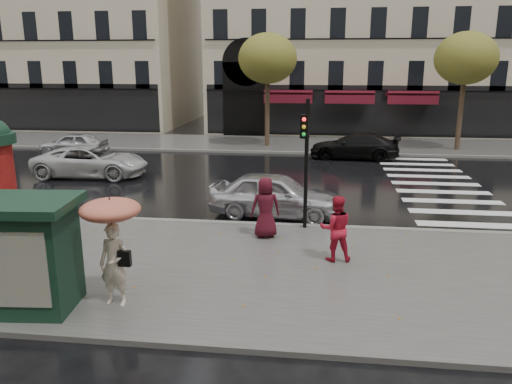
# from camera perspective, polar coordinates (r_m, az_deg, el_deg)

# --- Properties ---
(ground) EXTENTS (160.00, 160.00, 0.00)m
(ground) POSITION_cam_1_polar(r_m,az_deg,el_deg) (12.69, 2.08, -8.43)
(ground) COLOR black
(ground) RESTS_ON ground
(near_sidewalk) EXTENTS (90.00, 7.00, 0.12)m
(near_sidewalk) POSITION_cam_1_polar(r_m,az_deg,el_deg) (12.21, 1.87, -9.08)
(near_sidewalk) COLOR #474744
(near_sidewalk) RESTS_ON ground
(far_sidewalk) EXTENTS (90.00, 6.00, 0.12)m
(far_sidewalk) POSITION_cam_1_polar(r_m,az_deg,el_deg) (31.04, 5.15, 5.43)
(far_sidewalk) COLOR #474744
(far_sidewalk) RESTS_ON ground
(near_kerb) EXTENTS (90.00, 0.25, 0.14)m
(near_kerb) POSITION_cam_1_polar(r_m,az_deg,el_deg) (15.46, 3.05, -3.87)
(near_kerb) COLOR slate
(near_kerb) RESTS_ON ground
(far_kerb) EXTENTS (90.00, 0.25, 0.14)m
(far_kerb) POSITION_cam_1_polar(r_m,az_deg,el_deg) (28.09, 4.93, 4.49)
(far_kerb) COLOR slate
(far_kerb) RESTS_ON ground
(zebra_crossing) EXTENTS (3.60, 11.75, 0.01)m
(zebra_crossing) POSITION_cam_1_polar(r_m,az_deg,el_deg) (22.38, 19.80, 0.91)
(zebra_crossing) COLOR silver
(zebra_crossing) RESTS_ON ground
(tree_far_left) EXTENTS (3.40, 3.40, 6.64)m
(tree_far_left) POSITION_cam_1_polar(r_m,az_deg,el_deg) (29.79, 1.33, 14.96)
(tree_far_left) COLOR #38281C
(tree_far_left) RESTS_ON ground
(tree_far_right) EXTENTS (3.40, 3.40, 6.64)m
(tree_far_right) POSITION_cam_1_polar(r_m,az_deg,el_deg) (30.71, 22.86, 13.86)
(tree_far_right) COLOR #38281C
(tree_far_right) RESTS_ON ground
(woman_umbrella) EXTENTS (1.20, 1.20, 2.32)m
(woman_umbrella) POSITION_cam_1_polar(r_m,az_deg,el_deg) (10.38, -16.12, -4.61)
(woman_umbrella) COLOR beige
(woman_umbrella) RESTS_ON near_sidewalk
(woman_red) EXTENTS (0.89, 0.74, 1.68)m
(woman_red) POSITION_cam_1_polar(r_m,az_deg,el_deg) (12.60, 9.11, -4.12)
(woman_red) COLOR red
(woman_red) RESTS_ON near_sidewalk
(man_burgundy) EXTENTS (0.97, 0.77, 1.74)m
(man_burgundy) POSITION_cam_1_polar(r_m,az_deg,el_deg) (14.10, 1.09, -1.77)
(man_burgundy) COLOR #440D18
(man_burgundy) RESTS_ON near_sidewalk
(traffic_light) EXTENTS (0.28, 0.38, 3.85)m
(traffic_light) POSITION_cam_1_polar(r_m,az_deg,el_deg) (14.59, 5.71, 4.61)
(traffic_light) COLOR black
(traffic_light) RESTS_ON near_sidewalk
(newsstand) EXTENTS (2.02, 1.74, 2.28)m
(newsstand) POSITION_cam_1_polar(r_m,az_deg,el_deg) (10.92, -24.40, -6.41)
(newsstand) COLOR black
(newsstand) RESTS_ON near_sidewalk
(car_silver) EXTENTS (4.48, 2.18, 1.47)m
(car_silver) POSITION_cam_1_polar(r_m,az_deg,el_deg) (16.44, 2.21, -0.31)
(car_silver) COLOR #BBBABF
(car_silver) RESTS_ON ground
(car_white) EXTENTS (5.04, 2.47, 1.38)m
(car_white) POSITION_cam_1_polar(r_m,az_deg,el_deg) (23.46, -18.34, 3.34)
(car_white) COLOR #BABABA
(car_white) RESTS_ON ground
(car_black) EXTENTS (4.78, 2.27, 1.35)m
(car_black) POSITION_cam_1_polar(r_m,az_deg,el_deg) (27.06, 11.18, 5.18)
(car_black) COLOR black
(car_black) RESTS_ON ground
(car_far_silver) EXTENTS (3.76, 1.61, 1.27)m
(car_far_silver) POSITION_cam_1_polar(r_m,az_deg,el_deg) (29.31, -20.13, 5.19)
(car_far_silver) COLOR silver
(car_far_silver) RESTS_ON ground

